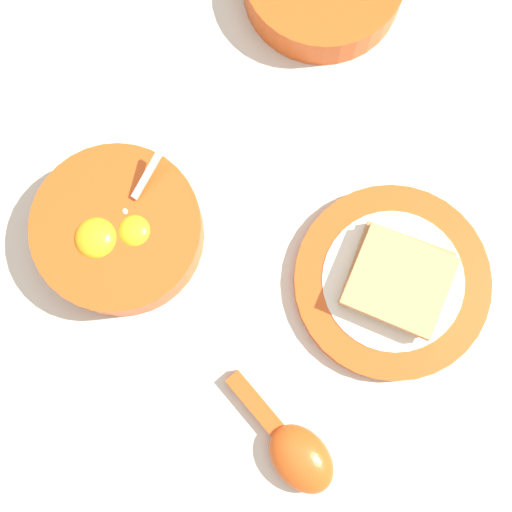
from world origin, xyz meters
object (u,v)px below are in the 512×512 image
at_px(egg_bowl, 118,231).
at_px(toast_plate, 392,282).
at_px(soup_spoon, 295,452).
at_px(toast_sandwich, 398,280).

relative_size(egg_bowl, toast_plate, 0.85).
xyz_separation_m(egg_bowl, soup_spoon, (0.28, 0.03, -0.01)).
relative_size(egg_bowl, toast_sandwich, 1.30).
xyz_separation_m(toast_sandwich, soup_spoon, (0.08, -0.18, -0.02)).
relative_size(toast_plate, toast_sandwich, 1.54).
bearing_deg(toast_plate, soup_spoon, -63.91).
xyz_separation_m(toast_plate, toast_sandwich, (0.00, 0.00, 0.02)).
height_order(egg_bowl, toast_sandwich, egg_bowl).
xyz_separation_m(egg_bowl, toast_sandwich, (0.20, 0.21, 0.01)).
height_order(toast_plate, soup_spoon, soup_spoon).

